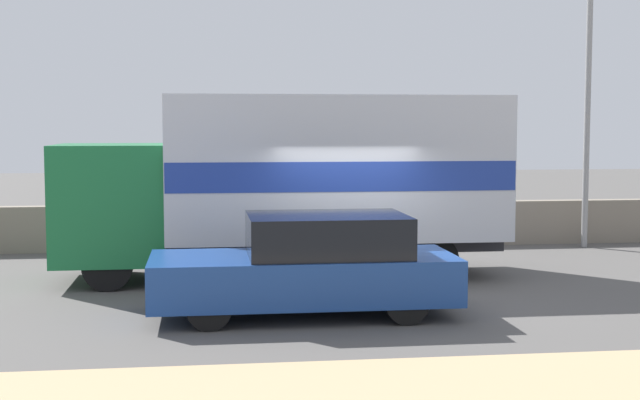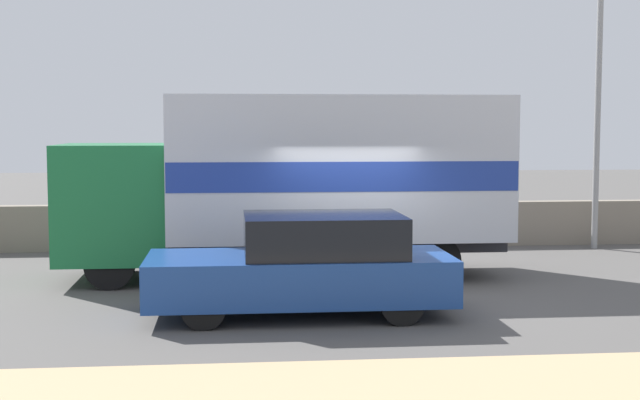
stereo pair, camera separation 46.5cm
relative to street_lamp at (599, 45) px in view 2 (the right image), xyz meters
name	(u,v)px [view 2 (the right image)]	position (x,y,z in m)	size (l,w,h in m)	color
ground_plane	(358,304)	(-6.36, -5.82, -4.66)	(80.00, 80.00, 0.00)	#514F4C
stone_wall_backdrop	(318,225)	(-6.36, 0.75, -4.14)	(60.00, 0.35, 1.04)	gray
street_lamp	(599,45)	(0.00, 0.00, 0.00)	(0.56, 0.28, 8.18)	gray
box_truck	(304,177)	(-7.01, -3.21, -2.78)	(8.15, 2.57, 3.38)	#196B38
car_hatchback	(306,266)	(-7.25, -6.57, -3.91)	(4.53, 1.84, 1.52)	navy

